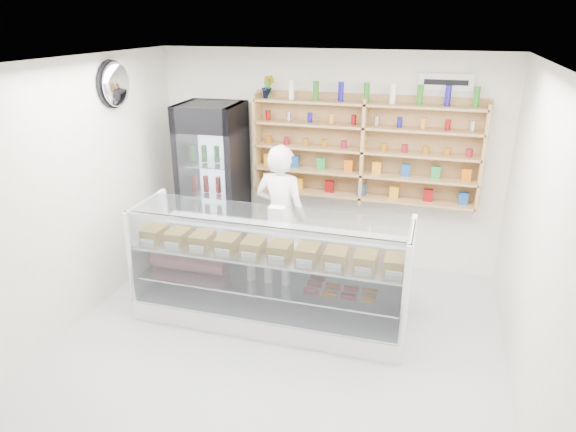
% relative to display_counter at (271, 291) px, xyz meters
% --- Properties ---
extents(room, '(5.00, 5.00, 5.00)m').
position_rel_display_counter_xyz_m(room, '(0.21, -0.75, 1.05)').
color(room, '#B6B6BB').
rests_on(room, ground).
extents(display_counter, '(2.94, 0.88, 1.28)m').
position_rel_display_counter_xyz_m(display_counter, '(0.00, 0.00, 0.00)').
color(display_counter, white).
rests_on(display_counter, floor).
extents(shop_worker, '(0.70, 0.51, 1.78)m').
position_rel_display_counter_xyz_m(shop_worker, '(-0.15, 0.88, 0.54)').
color(shop_worker, white).
rests_on(shop_worker, floor).
extents(drinks_cooler, '(0.80, 0.78, 2.15)m').
position_rel_display_counter_xyz_m(drinks_cooler, '(-1.20, 1.26, 0.73)').
color(drinks_cooler, black).
rests_on(drinks_cooler, floor).
extents(wall_shelving, '(2.84, 0.28, 1.33)m').
position_rel_display_counter_xyz_m(wall_shelving, '(0.71, 1.59, 1.24)').
color(wall_shelving, tan).
rests_on(wall_shelving, back_wall).
extents(potted_plant, '(0.16, 0.13, 0.29)m').
position_rel_display_counter_xyz_m(potted_plant, '(-0.54, 1.59, 1.99)').
color(potted_plant, '#1E6626').
rests_on(potted_plant, wall_shelving).
extents(security_mirror, '(0.15, 0.50, 0.50)m').
position_rel_display_counter_xyz_m(security_mirror, '(-1.96, 0.45, 2.10)').
color(security_mirror, silver).
rests_on(security_mirror, left_wall).
extents(wall_sign, '(0.62, 0.03, 0.20)m').
position_rel_display_counter_xyz_m(wall_sign, '(1.61, 1.72, 2.10)').
color(wall_sign, white).
rests_on(wall_sign, back_wall).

